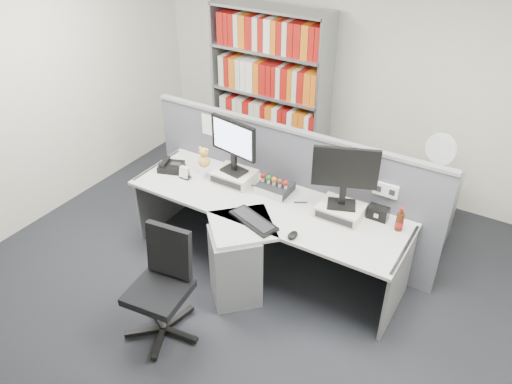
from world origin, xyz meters
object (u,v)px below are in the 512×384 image
Objects in this scene: mouse at (293,235)px; desk_fan at (441,152)px; keyboard at (253,221)px; desk_calendar at (185,173)px; shelving_unit at (270,96)px; speaker at (378,213)px; filing_cabinet at (427,211)px; monitor_right at (345,172)px; desk_phone at (171,166)px; monitor_left at (233,142)px; desktop_pc at (275,188)px; office_chair at (163,282)px; desk at (253,238)px; cola_bottle at (400,222)px.

desk_fan is at bearing 63.47° from mouse.
desk_calendar reaches higher than keyboard.
keyboard is at bearing -63.58° from shelving_unit.
speaker reaches higher than filing_cabinet.
speaker is at bearing -105.76° from filing_cabinet.
monitor_right is 1.94× the size of desk_phone.
desk_phone is 2.61m from filing_cabinet.
shelving_unit is 2.86× the size of filing_cabinet.
monitor_right reaches higher than desk_calendar.
filing_cabinet is (1.64, 1.02, -0.79)m from monitor_left.
keyboard reaches higher than filing_cabinet.
desk_calendar is at bearing -13.48° from desk_phone.
monitor_left reaches higher than mouse.
desktop_pc is 1.10m from desk_phone.
office_chair reaches higher than mouse.
monitor_right is at bearing -118.21° from desk_fan.
office_chair is at bearing -107.74° from desk.
desk_phone is at bearing -166.55° from monitor_left.
office_chair is at bearing -137.11° from cola_bottle.
desk_calendar is (-1.32, 0.28, 0.03)m from mouse.
speaker is (1.82, 0.33, 0.01)m from desk_calendar.
desktop_pc is 1.05× the size of desk_phone.
mouse is at bearing -112.89° from monitor_right.
desk_phone is 2.06m from speaker.
speaker reaches higher than mouse.
office_chair reaches higher than cola_bottle.
monitor_left is at bearing -175.29° from desktop_pc.
desk is 4.91× the size of monitor_left.
monitor_right is at bearing -43.28° from shelving_unit.
shelving_unit reaches higher than monitor_left.
keyboard is at bearing -127.22° from desk_fan.
desk_fan is 2.78m from office_chair.
desk is at bearing -64.04° from shelving_unit.
office_chair is (-0.27, -1.31, -0.26)m from desktop_pc.
office_chair reaches higher than filing_cabinet.
keyboard is 0.53× the size of office_chair.
desk is at bearing -40.83° from monitor_left.
office_chair is (0.59, -1.07, -0.27)m from desk_calendar.
office_chair is at bearing -122.95° from filing_cabinet.
desk is 0.95m from desk_calendar.
desk_phone is 0.31× the size of office_chair.
desk_fan is at bearing 57.05° from office_chair.
desk_phone is at bearing 166.52° from desk_calendar.
monitor_right is at bearing 67.11° from mouse.
speaker is at bearing 28.04° from desk.
desk is at bearing -11.22° from desk_calendar.
monitor_right reaches higher than speaker.
filing_cabinet is at bearing 27.03° from desk_phone.
desk_calendar reaches higher than desk.
monitor_left is 0.57× the size of office_chair.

